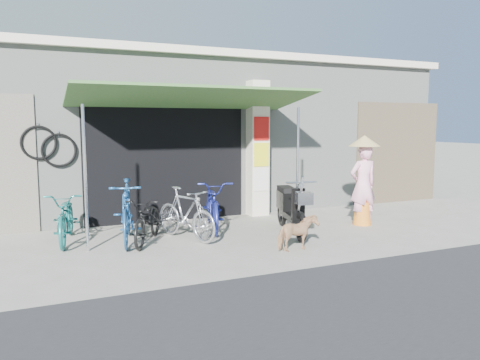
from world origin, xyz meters
name	(u,v)px	position (x,y,z in m)	size (l,w,h in m)	color
ground	(274,243)	(0.00, 0.00, 0.00)	(80.00, 80.00, 0.00)	gray
bicycle_shop	(186,132)	(0.00, 5.09, 1.83)	(12.30, 5.30, 3.66)	#939992
shop_pillar	(257,149)	(0.85, 2.45, 1.50)	(0.42, 0.44, 3.00)	beige
awning	(193,100)	(-0.90, 1.63, 2.51)	(4.60, 1.88, 2.72)	#345C29
neighbour_right	(397,153)	(5.00, 2.59, 1.30)	(2.60, 0.06, 2.60)	brown
bike_teal	(67,217)	(-3.27, 1.49, 0.45)	(0.60, 1.71, 0.90)	#15615F
bike_blue	(127,212)	(-2.31, 1.06, 0.54)	(0.51, 1.81, 1.09)	navy
bike_black	(148,220)	(-1.98, 0.88, 0.40)	(0.54, 1.54, 0.81)	black
bike_silver	(186,213)	(-1.31, 0.87, 0.47)	(0.44, 1.56, 0.94)	silver
bike_navy	(213,204)	(-0.59, 1.44, 0.49)	(0.65, 1.87, 0.98)	navy
street_dog	(297,233)	(0.12, -0.59, 0.29)	(0.31, 0.69, 0.58)	#9F7654
moped	(290,208)	(0.64, 0.54, 0.48)	(0.72, 1.85, 1.07)	black
nun	(363,181)	(2.36, 0.62, 0.90)	(0.64, 0.64, 1.83)	#F7A6C3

